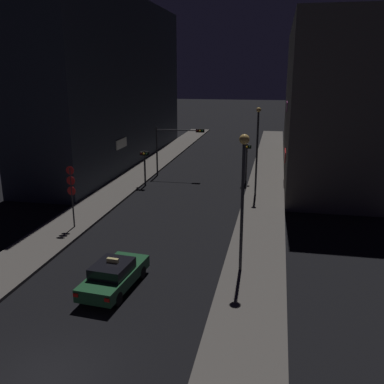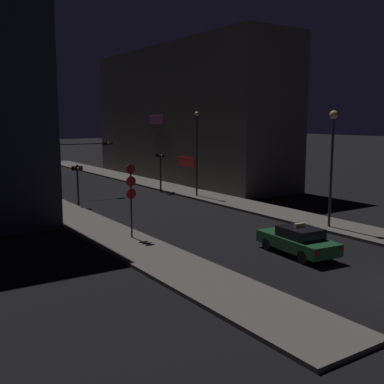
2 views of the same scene
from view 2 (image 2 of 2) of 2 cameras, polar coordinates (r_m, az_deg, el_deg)
sidewalk_left at (r=42.76m, az=-18.43°, el=-0.62°), size 3.25×65.85×0.17m
sidewalk_right at (r=47.58m, az=-3.58°, el=0.72°), size 3.25×65.85×0.17m
building_facade_right at (r=53.12m, az=-0.94°, el=9.24°), size 7.08×29.62×14.34m
taxi at (r=24.30m, az=12.56°, el=-5.68°), size 2.19×4.59×1.62m
traffic_light_overhead at (r=41.93m, az=-13.03°, el=4.23°), size 4.80×0.42×4.84m
traffic_light_left_kerb at (r=37.59m, az=-13.53°, el=1.84°), size 0.80×0.42×3.22m
traffic_light_right_kerb at (r=43.77m, az=-3.77°, el=3.39°), size 0.80×0.42×3.68m
sign_pole_left at (r=26.39m, az=-7.30°, el=-0.20°), size 0.58×0.10×4.09m
street_lamp_near_block at (r=29.84m, az=16.44°, el=5.02°), size 0.50×0.50×7.02m
street_lamp_far_block at (r=40.62m, az=0.58°, el=5.55°), size 0.39×0.39×7.14m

